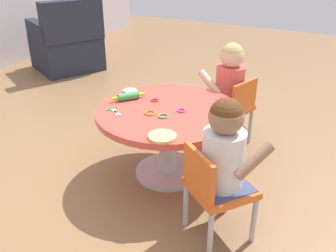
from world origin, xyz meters
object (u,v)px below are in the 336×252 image
Objects in this scene: seated_child_left at (225,148)px; armchair_dark at (67,44)px; child_chair_left at (215,188)px; child_chair_right at (232,108)px; craft_table at (168,125)px; rolling_pin at (128,96)px; craft_scissors at (114,110)px; seated_child_right at (230,78)px.

seated_child_left is 3.24m from armchair_dark.
child_chair_left and child_chair_right have the same top height.
craft_table is at bearing 53.67° from seated_child_left.
rolling_pin is (-1.45, -1.85, 0.20)m from armchair_dark.
child_chair_right is at bearing -33.21° from craft_scissors.
rolling_pin is (0.42, 0.79, 0.20)m from child_chair_left.
craft_scissors is (-0.79, 0.47, -0.05)m from seated_child_right.
child_chair_left is at bearing -163.53° from seated_child_right.
child_chair_right reaches higher than rolling_pin.
seated_child_left is at bearing -163.59° from child_chair_right.
child_chair_left reaches higher than craft_scissors.
rolling_pin is at bearing 64.73° from seated_child_left.
rolling_pin is 1.40× the size of craft_scissors.
child_chair_left is 0.92m from rolling_pin.
seated_child_right is at bearing 16.47° from child_chair_left.
child_chair_left is (-0.41, -0.49, -0.07)m from craft_table.
child_chair_left is 3.23m from armchair_dark.
child_chair_left is at bearing -129.92° from craft_table.
craft_table is 0.64m from child_chair_left.
child_chair_left is 0.56× the size of armchair_dark.
seated_child_right is at bearing 18.24° from seated_child_left.
rolling_pin is (-0.60, 0.49, -0.02)m from seated_child_right.
craft_scissors is at bearing 73.74° from child_chair_left.
seated_child_left is 1.04m from child_chair_right.
craft_table is at bearing 159.22° from child_chair_right.
craft_table is 0.66m from seated_child_right.
seated_child_right is (0.61, -0.19, 0.16)m from craft_table.
child_chair_right is at bearing -109.91° from armchair_dark.
seated_child_left reaches higher than child_chair_left.
seated_child_right is 2.60× the size of rolling_pin.
seated_child_left is 1.04m from seated_child_right.
seated_child_right is at bearing -39.19° from rolling_pin.
armchair_dark reaches higher than child_chair_left.
child_chair_right is 0.82m from rolling_pin.
craft_table is at bearing -124.10° from armchair_dark.
child_chair_left is 1.00× the size of child_chair_right.
craft_table is 2.60m from armchair_dark.
rolling_pin reaches higher than craft_scissors.
child_chair_right is at bearing -41.88° from rolling_pin.
craft_table is 0.96× the size of armchair_dark.
child_chair_right reaches higher than craft_scissors.
armchair_dark reaches higher than seated_child_right.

